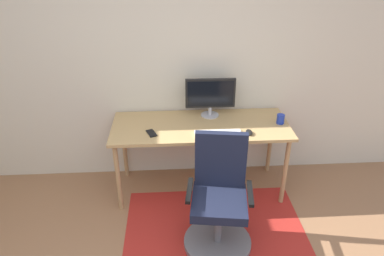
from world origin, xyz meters
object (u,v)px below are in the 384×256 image
(cell_phone, at_px, (151,133))
(computer_mouse, at_px, (249,132))
(desk, at_px, (201,131))
(monitor, at_px, (210,95))
(coffee_cup, at_px, (281,119))
(office_chair, at_px, (219,206))
(keyboard, at_px, (218,134))

(cell_phone, bearing_deg, computer_mouse, -25.03)
(desk, xyz_separation_m, monitor, (0.11, 0.20, 0.29))
(monitor, height_order, coffee_cup, monitor)
(cell_phone, distance_m, office_chair, 0.91)
(desk, distance_m, monitor, 0.37)
(desk, relative_size, computer_mouse, 16.47)
(desk, height_order, monitor, monitor)
(coffee_cup, bearing_deg, computer_mouse, -150.63)
(cell_phone, bearing_deg, keyboard, -26.12)
(computer_mouse, height_order, coffee_cup, coffee_cup)
(computer_mouse, xyz_separation_m, cell_phone, (-0.90, 0.06, -0.01))
(monitor, xyz_separation_m, computer_mouse, (0.32, -0.41, -0.21))
(keyboard, distance_m, computer_mouse, 0.29)
(cell_phone, xyz_separation_m, office_chair, (0.56, -0.61, -0.38))
(computer_mouse, xyz_separation_m, coffee_cup, (0.35, 0.19, 0.03))
(desk, xyz_separation_m, computer_mouse, (0.43, -0.21, 0.08))
(keyboard, height_order, computer_mouse, computer_mouse)
(desk, distance_m, computer_mouse, 0.49)
(coffee_cup, xyz_separation_m, office_chair, (-0.68, -0.74, -0.42))
(computer_mouse, bearing_deg, keyboard, 178.51)
(desk, xyz_separation_m, office_chair, (0.09, -0.76, -0.31))
(desk, height_order, keyboard, keyboard)
(keyboard, height_order, coffee_cup, coffee_cup)
(cell_phone, bearing_deg, office_chair, -68.36)
(desk, relative_size, keyboard, 3.98)
(monitor, xyz_separation_m, coffee_cup, (0.67, -0.21, -0.18))
(desk, xyz_separation_m, cell_phone, (-0.47, -0.15, 0.07))
(monitor, xyz_separation_m, office_chair, (-0.02, -0.95, -0.60))
(keyboard, xyz_separation_m, coffee_cup, (0.63, 0.19, 0.04))
(computer_mouse, distance_m, cell_phone, 0.90)
(computer_mouse, xyz_separation_m, office_chair, (-0.34, -0.55, -0.39))
(office_chair, bearing_deg, computer_mouse, 66.38)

